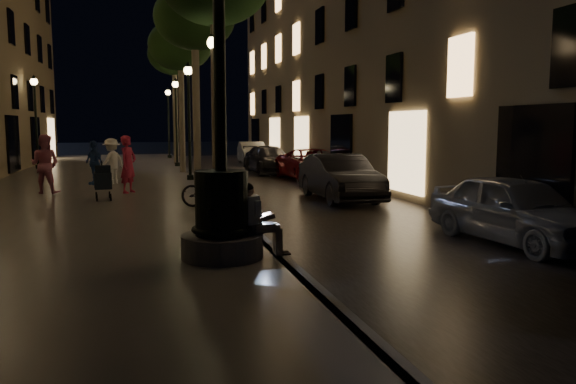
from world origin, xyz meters
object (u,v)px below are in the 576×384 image
object	(u,v)px
fountain_lamppost	(222,199)
bicycle	(213,190)
tree_far	(174,55)
lamp_left_c	(35,110)
car_fifth	(252,153)
lamp_curb_a	(215,96)
car_third	(313,164)
pedestrian_pink	(45,164)
lamp_curb_c	(176,111)
stroller	(103,180)
car_second	(340,177)
pedestrian_white	(112,161)
pedestrian_blue	(94,163)
tree_second	(195,19)
pedestrian_red	(128,164)
lamp_curb_b	(189,106)
tree_third	(180,46)
car_front	(516,209)
car_rear	(269,160)
seated_man_laptop	(257,217)
lamp_curb_d	(168,113)

from	to	relation	value
fountain_lamppost	bicycle	world-z (taller)	fountain_lamppost
fountain_lamppost	tree_far	world-z (taller)	tree_far
lamp_left_c	car_fifth	bearing A→B (deg)	15.87
lamp_curb_a	car_third	distance (m)	10.45
tree_far	pedestrian_pink	bearing A→B (deg)	-110.79
lamp_curb_c	stroller	size ratio (longest dim) A/B	4.07
car_second	fountain_lamppost	bearing A→B (deg)	-122.00
lamp_left_c	pedestrian_pink	size ratio (longest dim) A/B	2.46
car_fifth	pedestrian_white	xyz separation A→B (m)	(-7.92, -12.34, 0.38)
bicycle	car_second	bearing A→B (deg)	-40.13
stroller	pedestrian_blue	xyz separation A→B (m)	(-0.58, 4.69, 0.25)
tree_second	lamp_curb_c	bearing A→B (deg)	90.57
lamp_curb_a	car_third	xyz separation A→B (m)	(5.50, 8.51, -2.53)
lamp_left_c	pedestrian_red	distance (m)	13.07
lamp_curb_c	car_third	size ratio (longest dim) A/B	0.95
tree_far	lamp_curb_b	bearing A→B (deg)	-90.46
stroller	car_second	world-z (taller)	car_second
car_second	pedestrian_white	size ratio (longest dim) A/B	2.61
tree_third	pedestrian_white	world-z (taller)	tree_third
fountain_lamppost	car_front	size ratio (longest dim) A/B	1.23
car_rear	car_fifth	world-z (taller)	car_fifth
seated_man_laptop	tree_third	distance (m)	18.75
car_fifth	pedestrian_red	distance (m)	17.05
lamp_curb_a	lamp_left_c	xyz separation A→B (m)	(-7.10, 16.00, 0.00)
lamp_curb_c	car_fifth	distance (m)	6.46
seated_man_laptop	car_third	bearing A→B (deg)	68.94
lamp_curb_b	lamp_left_c	xyz separation A→B (m)	(-7.10, 8.00, 0.00)
lamp_curb_b	lamp_curb_a	bearing A→B (deg)	-90.00
car_front	car_rear	bearing A→B (deg)	87.83
seated_man_laptop	tree_third	bearing A→B (deg)	89.72
car_third	lamp_curb_b	bearing A→B (deg)	-177.86
fountain_lamppost	stroller	size ratio (longest dim) A/B	4.40
lamp_curb_c	tree_third	bearing A→B (deg)	-90.00
tree_far	pedestrian_blue	bearing A→B (deg)	-108.97
car_second	tree_far	bearing A→B (deg)	105.27
lamp_curb_a	lamp_left_c	bearing A→B (deg)	113.93
fountain_lamppost	car_rear	size ratio (longest dim) A/B	1.10
tree_third	pedestrian_pink	xyz separation A→B (m)	(-5.04, -7.50, -4.96)
car_fifth	lamp_curb_d	bearing A→B (deg)	140.24
tree_far	pedestrian_white	bearing A→B (deg)	-105.96
tree_far	bicycle	xyz separation A→B (m)	(-0.18, -18.11, -5.75)
car_rear	pedestrian_blue	xyz separation A→B (m)	(-8.09, -5.58, 0.35)
fountain_lamppost	car_second	distance (m)	9.27
tree_far	car_third	size ratio (longest dim) A/B	1.49
tree_third	car_rear	world-z (taller)	tree_third
pedestrian_red	bicycle	distance (m)	4.72
lamp_curb_d	pedestrian_pink	xyz separation A→B (m)	(-5.04, -19.50, -2.06)
tree_second	pedestrian_red	distance (m)	6.09
car_fifth	bicycle	xyz separation A→B (m)	(-4.98, -19.52, -0.02)
stroller	pedestrian_pink	size ratio (longest dim) A/B	0.61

